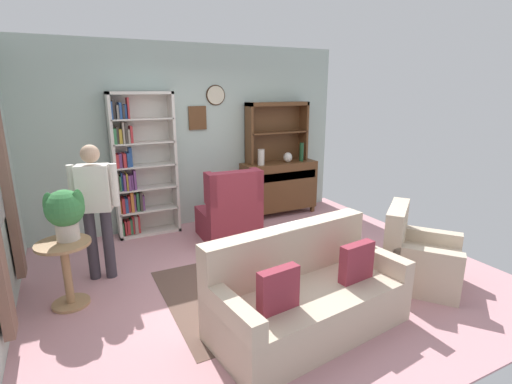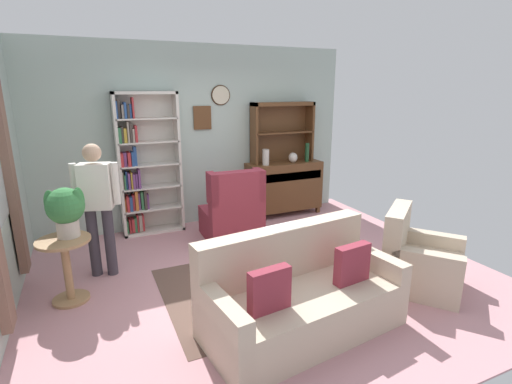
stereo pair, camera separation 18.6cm
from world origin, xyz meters
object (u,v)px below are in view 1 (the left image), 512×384
(couch_floral, at_px, (306,296))
(sideboard, at_px, (279,185))
(potted_plant_large, at_px, (65,211))
(person_reading, at_px, (96,203))
(armchair_floral, at_px, (418,259))
(sideboard_hutch, at_px, (277,124))
(vase_round, at_px, (288,157))
(bookshelf, at_px, (139,167))
(plant_stand, at_px, (66,267))
(bottle_wine, at_px, (302,152))
(vase_tall, at_px, (261,157))
(wingback_chair, at_px, (230,214))

(couch_floral, bearing_deg, sideboard, 64.31)
(potted_plant_large, distance_m, person_reading, 0.52)
(sideboard, relative_size, armchair_floral, 1.21)
(sideboard_hutch, distance_m, vase_round, 0.60)
(couch_floral, height_order, person_reading, person_reading)
(couch_floral, bearing_deg, potted_plant_large, 142.45)
(sideboard, relative_size, vase_round, 7.65)
(bookshelf, bearing_deg, sideboard, -2.07)
(sideboard_hutch, xyz_separation_m, potted_plant_large, (-3.32, -1.67, -0.58))
(potted_plant_large, bearing_deg, sideboard, 25.15)
(couch_floral, bearing_deg, bookshelf, 105.74)
(sideboard_hutch, height_order, plant_stand, sideboard_hutch)
(vase_round, xyz_separation_m, potted_plant_large, (-3.45, -1.49, -0.02))
(potted_plant_large, bearing_deg, plant_stand, -136.07)
(sideboard, distance_m, armchair_floral, 2.89)
(vase_round, distance_m, plant_stand, 3.88)
(sideboard_hutch, xyz_separation_m, vase_round, (0.13, -0.18, -0.55))
(sideboard, distance_m, sideboard_hutch, 1.06)
(vase_round, height_order, person_reading, person_reading)
(vase_round, distance_m, armchair_floral, 2.90)
(couch_floral, bearing_deg, armchair_floral, 4.35)
(vase_round, bearing_deg, sideboard, 152.83)
(plant_stand, bearing_deg, bottle_wine, 22.05)
(bottle_wine, distance_m, armchair_floral, 2.91)
(vase_round, relative_size, person_reading, 0.11)
(vase_tall, bearing_deg, person_reading, -158.12)
(sideboard_hutch, relative_size, couch_floral, 0.58)
(bookshelf, relative_size, wingback_chair, 2.00)
(sideboard_hutch, relative_size, vase_tall, 4.22)
(person_reading, bearing_deg, bookshelf, 59.96)
(wingback_chair, bearing_deg, potted_plant_large, -158.18)
(person_reading, bearing_deg, couch_floral, -49.84)
(couch_floral, bearing_deg, wingback_chair, 84.55)
(armchair_floral, height_order, plant_stand, armchair_floral)
(plant_stand, bearing_deg, bookshelf, 57.89)
(couch_floral, height_order, plant_stand, couch_floral)
(bookshelf, height_order, wingback_chair, bookshelf)
(bookshelf, distance_m, bottle_wine, 2.71)
(couch_floral, relative_size, plant_stand, 2.77)
(potted_plant_large, height_order, person_reading, person_reading)
(vase_tall, bearing_deg, wingback_chair, -142.53)
(sideboard_hutch, bearing_deg, potted_plant_large, -153.32)
(bookshelf, xyz_separation_m, plant_stand, (-1.07, -1.70, -0.61))
(bookshelf, height_order, sideboard_hutch, bookshelf)
(sideboard_hutch, relative_size, bottle_wine, 3.44)
(bookshelf, height_order, vase_tall, bookshelf)
(sideboard, relative_size, person_reading, 0.83)
(sideboard_hutch, xyz_separation_m, couch_floral, (-1.44, -3.11, -1.25))
(sideboard_hutch, height_order, bottle_wine, sideboard_hutch)
(vase_tall, relative_size, potted_plant_large, 0.51)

